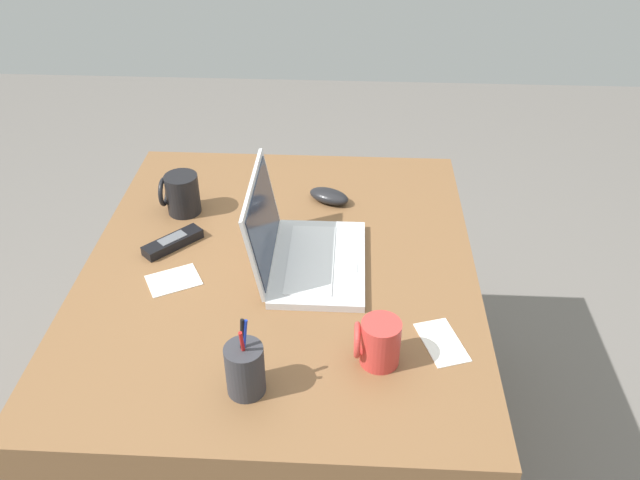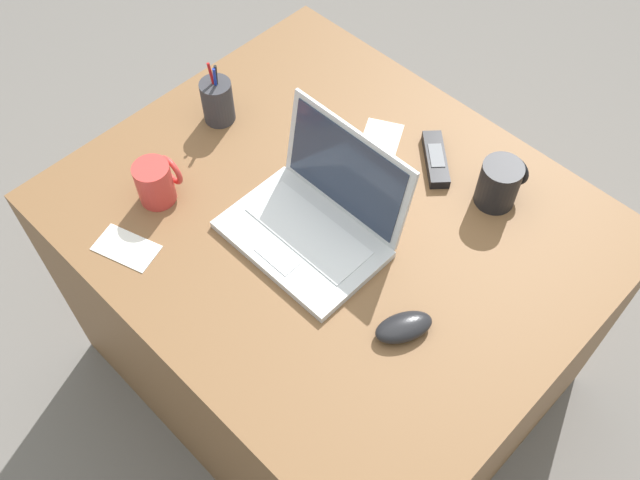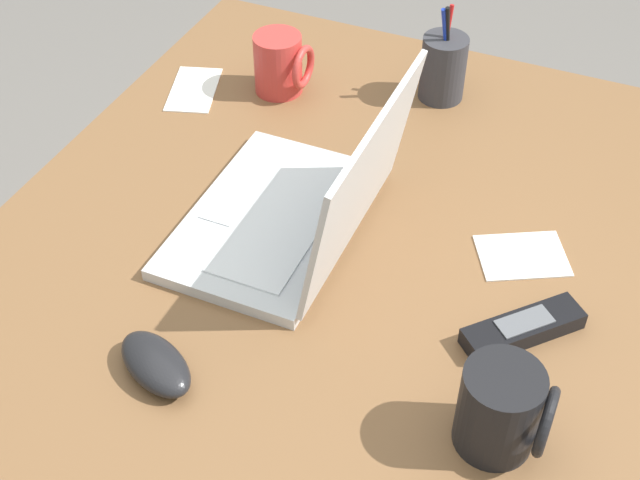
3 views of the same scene
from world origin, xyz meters
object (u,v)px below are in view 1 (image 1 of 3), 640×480
(coffee_mug_tall, at_px, (181,194))
(cordless_phone, at_px, (173,242))
(pen_holder, at_px, (245,369))
(laptop, at_px, (301,249))
(coffee_mug_white, at_px, (378,342))
(computer_mouse, at_px, (329,196))

(coffee_mug_tall, bearing_deg, cordless_phone, -176.46)
(coffee_mug_tall, height_order, pen_holder, pen_holder)
(coffee_mug_tall, bearing_deg, laptop, -123.34)
(laptop, xyz_separation_m, cordless_phone, (0.06, 0.33, -0.03))
(pen_holder, bearing_deg, laptop, -10.56)
(coffee_mug_white, distance_m, cordless_phone, 0.62)
(computer_mouse, bearing_deg, coffee_mug_tall, 126.06)
(computer_mouse, relative_size, cordless_phone, 0.81)
(laptop, height_order, computer_mouse, laptop)
(laptop, distance_m, coffee_mug_white, 0.36)
(computer_mouse, relative_size, coffee_mug_white, 1.15)
(laptop, distance_m, cordless_phone, 0.33)
(cordless_phone, bearing_deg, coffee_mug_white, -126.25)
(pen_holder, bearing_deg, cordless_phone, 28.78)
(coffee_mug_white, distance_m, coffee_mug_tall, 0.74)
(laptop, relative_size, computer_mouse, 2.87)
(pen_holder, bearing_deg, coffee_mug_tall, 22.92)
(coffee_mug_white, bearing_deg, laptop, 29.88)
(cordless_phone, height_order, pen_holder, pen_holder)
(computer_mouse, height_order, pen_holder, pen_holder)
(laptop, height_order, coffee_mug_white, laptop)
(laptop, bearing_deg, coffee_mug_white, -150.12)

